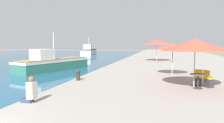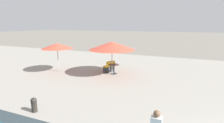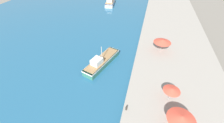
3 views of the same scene
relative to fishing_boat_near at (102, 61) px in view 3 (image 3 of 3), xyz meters
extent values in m
cube|color=#235B7F|center=(-21.90, 18.97, -0.83)|extent=(56.00, 90.00, 0.04)
cube|color=gray|center=(14.10, 18.97, -0.51)|extent=(16.00, 90.00, 0.69)
cube|color=#33705B|center=(0.05, 0.15, -0.22)|extent=(4.91, 9.46, 1.18)
cube|color=silver|center=(0.05, 0.15, 0.24)|extent=(4.98, 9.56, 0.25)
cube|color=#99754C|center=(0.05, 0.15, 0.42)|extent=(4.52, 8.70, 0.10)
cube|color=silver|center=(-0.43, -1.39, 1.00)|extent=(2.13, 2.41, 1.06)
cylinder|color=#B7B2A8|center=(0.05, 0.15, 1.88)|extent=(0.12, 0.12, 2.83)
cube|color=silver|center=(-7.99, 35.68, -0.13)|extent=(3.78, 8.72, 1.37)
cube|color=navy|center=(-7.99, 35.68, 0.44)|extent=(3.85, 8.81, 0.25)
cube|color=#99754C|center=(-7.99, 35.68, 0.61)|extent=(3.48, 8.03, 0.10)
cube|color=silver|center=(-7.81, 34.22, 1.28)|extent=(2.15, 2.08, 1.24)
cylinder|color=#B7B7B7|center=(13.16, -10.12, 0.86)|extent=(0.06, 0.06, 2.05)
cone|color=#E04C38|center=(13.16, -10.12, 2.03)|extent=(3.40, 3.40, 0.59)
cylinder|color=#B7B7B7|center=(12.29, -5.82, 0.84)|extent=(0.06, 0.06, 2.01)
cone|color=#E04C38|center=(12.29, -5.82, 1.91)|extent=(2.41, 2.41, 0.42)
cylinder|color=#B7B7B7|center=(10.97, 6.85, 0.99)|extent=(0.06, 0.06, 2.31)
cone|color=#E04C38|center=(10.97, 6.85, 2.31)|extent=(3.55, 3.55, 0.62)
cube|color=#2D2D33|center=(13.47, -9.47, 0.06)|extent=(0.39, 0.39, 0.45)
cube|color=gold|center=(13.47, -9.47, 0.32)|extent=(0.46, 0.46, 0.06)
cube|color=gold|center=(13.43, -9.67, 0.55)|extent=(0.40, 0.13, 0.40)
cylinder|color=#2D2823|center=(6.54, -9.20, 0.06)|extent=(0.24, 0.24, 0.45)
sphere|color=#2D2823|center=(6.54, -9.20, 0.36)|extent=(0.26, 0.26, 0.26)
camera|label=1|loc=(11.49, -21.73, 2.10)|focal=35.00mm
camera|label=2|loc=(1.37, -15.02, 3.60)|focal=28.00mm
camera|label=3|loc=(7.70, -21.41, 17.97)|focal=24.00mm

